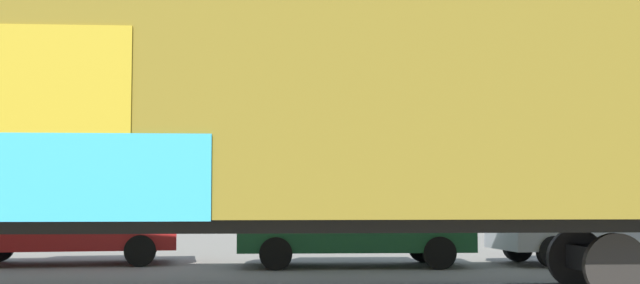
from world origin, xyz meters
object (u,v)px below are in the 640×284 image
Objects in this scene: flagpole at (264,36)px; parked_car_red at (66,224)px; parked_car_silver at (601,224)px; parked_car_green at (350,226)px; freight_car at (262,116)px.

parked_car_red is (-3.95, -5.55, -5.14)m from flagpole.
parked_car_silver reaches higher than parked_car_red.
parked_car_red is 11.33m from parked_car_silver.
parked_car_green is (5.93, -0.67, -0.02)m from parked_car_red.
freight_car is 3.54× the size of parked_car_red.
parked_car_green is at bearing -72.30° from flagpole.
parked_car_green is at bearing 71.90° from freight_car.
flagpole is 2.12× the size of parked_car_red.
parked_car_silver reaches higher than parked_car_green.
parked_car_red is at bearing 173.59° from parked_car_green.
parked_car_green is 0.96× the size of parked_car_silver.
parked_car_red reaches higher than parked_car_green.
freight_car reaches higher than parked_car_green.
flagpole is 8.32m from parked_car_green.
freight_car is 5.50m from parked_car_green.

